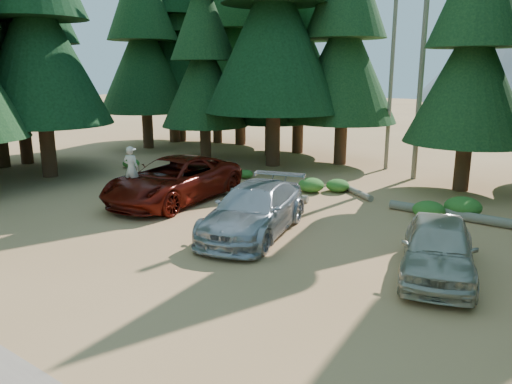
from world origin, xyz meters
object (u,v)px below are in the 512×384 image
(log_right, at_px, (463,216))
(frisbee_player, at_px, (131,168))
(red_pickup, at_px, (174,180))
(silver_minivan_center, at_px, (254,210))
(silver_minivan_right, at_px, (438,248))
(log_left, at_px, (257,194))
(log_mid, at_px, (352,190))

(log_right, bearing_deg, frisbee_player, -151.94)
(red_pickup, relative_size, silver_minivan_center, 1.16)
(silver_minivan_right, bearing_deg, log_right, 80.85)
(red_pickup, bearing_deg, frisbee_player, -118.91)
(frisbee_player, relative_size, log_left, 0.39)
(red_pickup, distance_m, log_right, 10.69)
(frisbee_player, distance_m, log_left, 5.07)
(silver_minivan_right, height_order, log_right, silver_minivan_right)
(silver_minivan_right, height_order, log_mid, silver_minivan_right)
(silver_minivan_right, distance_m, log_mid, 8.68)
(frisbee_player, distance_m, log_right, 11.98)
(red_pickup, height_order, silver_minivan_center, red_pickup)
(silver_minivan_right, relative_size, log_left, 1.02)
(log_mid, relative_size, log_right, 0.59)
(log_left, xyz_separation_m, log_mid, (2.74, 3.04, -0.03))
(silver_minivan_right, xyz_separation_m, log_right, (-0.72, 5.28, -0.57))
(silver_minivan_right, bearing_deg, log_mid, 112.83)
(red_pickup, xyz_separation_m, log_right, (9.88, 4.02, -0.70))
(silver_minivan_right, height_order, log_left, silver_minivan_right)
(silver_minivan_center, xyz_separation_m, log_left, (-2.59, 3.70, -0.63))
(red_pickup, bearing_deg, log_left, 39.49)
(red_pickup, relative_size, log_left, 1.46)
(log_left, relative_size, log_mid, 1.40)
(frisbee_player, bearing_deg, silver_minivan_right, 162.65)
(log_left, bearing_deg, silver_minivan_right, -36.59)
(red_pickup, bearing_deg, silver_minivan_center, -21.11)
(silver_minivan_right, distance_m, log_right, 5.36)
(red_pickup, bearing_deg, log_right, 16.23)
(red_pickup, distance_m, silver_minivan_center, 5.10)
(silver_minivan_center, bearing_deg, silver_minivan_right, -14.30)
(red_pickup, bearing_deg, silver_minivan_right, -12.70)
(silver_minivan_center, distance_m, log_right, 7.33)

